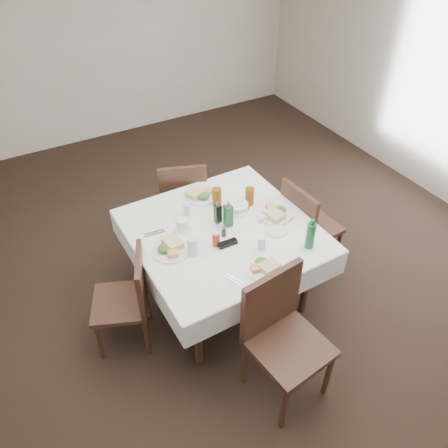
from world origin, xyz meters
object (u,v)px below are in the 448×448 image
object	(u,v)px
chair_south	(281,329)
oil_cruet_green	(228,215)
bread_basket	(237,207)
chair_west	(130,295)
oil_cruet_dark	(218,213)
chair_north	(184,196)
water_w	(193,246)
chair_east	(305,223)
water_s	(262,243)
green_bottle	(310,235)
coffee_mug	(182,225)
water_n	(187,210)
ketchup_bottle	(216,239)
water_e	(249,197)
dining_table	(223,237)

from	to	relation	value
chair_south	oil_cruet_green	world-z (taller)	chair_south
chair_south	bread_basket	size ratio (longest dim) A/B	5.10
chair_west	oil_cruet_dark	bearing A→B (deg)	10.62
chair_north	water_w	world-z (taller)	chair_north
chair_east	chair_north	bearing A→B (deg)	130.67
water_s	bread_basket	size ratio (longest dim) A/B	0.57
water_s	chair_south	bearing A→B (deg)	-109.76
chair_west	oil_cruet_green	size ratio (longest dim) A/B	3.51
water_s	green_bottle	distance (m)	0.36
oil_cruet_dark	coffee_mug	bearing A→B (deg)	171.16
water_n	bread_basket	bearing A→B (deg)	-19.53
water_n	green_bottle	distance (m)	1.02
ketchup_bottle	oil_cruet_green	bearing A→B (deg)	38.69
chair_north	chair_east	size ratio (longest dim) A/B	1.00
chair_west	water_e	bearing A→B (deg)	11.17
oil_cruet_dark	ketchup_bottle	bearing A→B (deg)	-121.58
ketchup_bottle	oil_cruet_dark	bearing A→B (deg)	58.42
chair_east	water_s	size ratio (longest dim) A/B	8.15
dining_table	water_e	distance (m)	0.43
coffee_mug	green_bottle	world-z (taller)	green_bottle
chair_south	oil_cruet_green	size ratio (longest dim) A/B	4.10
water_n	green_bottle	xyz separation A→B (m)	(0.63, -0.79, 0.06)
water_e	water_w	bearing A→B (deg)	-155.34
water_w	bread_basket	xyz separation A→B (m)	(0.55, 0.29, -0.04)
water_n	water_w	world-z (taller)	water_w
water_w	ketchup_bottle	world-z (taller)	water_w
water_s	coffee_mug	bearing A→B (deg)	130.61
water_n	ketchup_bottle	world-z (taller)	ketchup_bottle
water_w	oil_cruet_green	world-z (taller)	oil_cruet_green
bread_basket	water_n	bearing A→B (deg)	160.47
chair_east	water_e	bearing A→B (deg)	153.93
bread_basket	water_e	bearing A→B (deg)	10.63
bread_basket	oil_cruet_green	bearing A→B (deg)	-140.82
chair_south	water_e	bearing A→B (deg)	68.91
chair_east	water_s	bearing A→B (deg)	-156.25
chair_west	oil_cruet_dark	size ratio (longest dim) A/B	4.18
chair_east	chair_south	bearing A→B (deg)	-135.36
chair_north	ketchup_bottle	bearing A→B (deg)	-100.33
oil_cruet_green	water_s	bearing A→B (deg)	-77.62
oil_cruet_dark	ketchup_bottle	world-z (taller)	oil_cruet_dark
bread_basket	oil_cruet_dark	bearing A→B (deg)	-166.40
dining_table	oil_cruet_green	distance (m)	0.20
chair_north	dining_table	bearing A→B (deg)	-93.20
chair_south	water_s	xyz separation A→B (m)	(0.21, 0.57, 0.24)
water_s	bread_basket	world-z (taller)	water_s
dining_table	chair_north	bearing A→B (deg)	86.80
dining_table	coffee_mug	xyz separation A→B (m)	(-0.28, 0.15, 0.12)
green_bottle	bread_basket	bearing A→B (deg)	110.05
water_w	green_bottle	world-z (taller)	green_bottle
chair_north	oil_cruet_green	bearing A→B (deg)	-88.89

